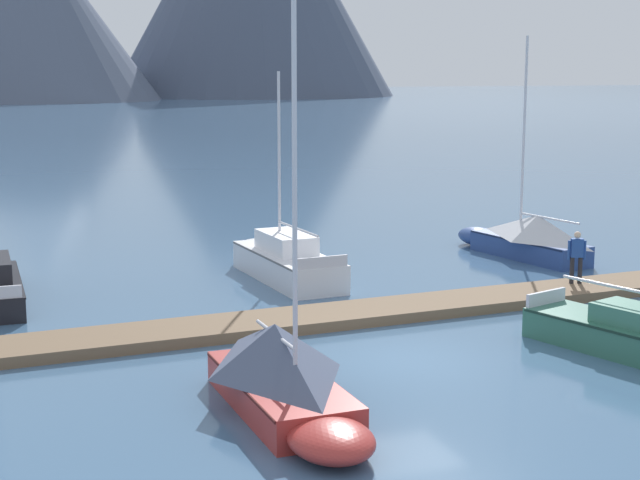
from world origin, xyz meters
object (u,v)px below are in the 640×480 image
object	(u,v)px
sailboat_second_berth	(284,375)
mooring_buoy_channel_marker	(263,354)
sailboat_mid_dock_port	(283,260)
sailboat_far_berth	(526,237)
person_on_dock	(577,254)

from	to	relation	value
sailboat_second_berth	mooring_buoy_channel_marker	xyz separation A→B (m)	(0.60, 3.43, -0.60)
sailboat_second_berth	mooring_buoy_channel_marker	size ratio (longest dim) A/B	16.40
sailboat_second_berth	sailboat_mid_dock_port	world-z (taller)	sailboat_second_berth
sailboat_second_berth	sailboat_far_berth	size ratio (longest dim) A/B	1.02
sailboat_second_berth	mooring_buoy_channel_marker	world-z (taller)	sailboat_second_berth
sailboat_second_berth	sailboat_far_berth	world-z (taller)	sailboat_second_berth
sailboat_far_berth	person_on_dock	distance (m)	5.91
mooring_buoy_channel_marker	sailboat_mid_dock_port	bearing A→B (deg)	68.89
sailboat_second_berth	person_on_dock	size ratio (longest dim) A/B	4.99
person_on_dock	mooring_buoy_channel_marker	xyz separation A→B (m)	(-11.64, -3.75, -1.04)
person_on_dock	sailboat_second_berth	bearing A→B (deg)	-149.59
sailboat_mid_dock_port	mooring_buoy_channel_marker	world-z (taller)	sailboat_mid_dock_port
sailboat_second_berth	person_on_dock	distance (m)	14.19
sailboat_mid_dock_port	sailboat_far_berth	distance (m)	9.80
sailboat_mid_dock_port	person_on_dock	world-z (taller)	sailboat_mid_dock_port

